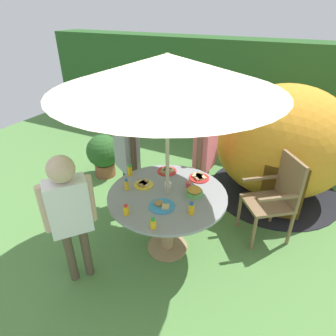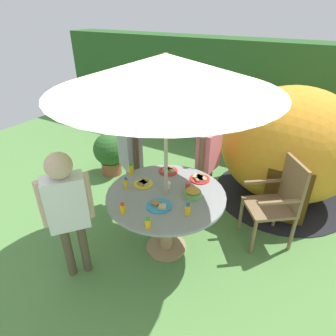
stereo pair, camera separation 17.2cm
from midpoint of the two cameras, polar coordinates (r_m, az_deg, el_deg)
name	(u,v)px [view 2 (the right image)]	position (r m, az deg, el deg)	size (l,w,h in m)	color
ground_plane	(166,248)	(3.48, 1.13, -15.50)	(10.00, 10.00, 0.02)	#548442
hedge_backdrop	(260,94)	(5.95, 18.56, 13.55)	(9.00, 0.70, 1.91)	#285623
garden_table	(166,206)	(3.08, 1.23, -7.61)	(1.23, 1.23, 0.75)	tan
patio_umbrella	(166,73)	(2.50, 1.59, 18.25)	(2.01, 2.01, 2.11)	#B7AD8C
wooden_chair	(279,199)	(3.48, 22.30, -5.74)	(0.66, 0.65, 1.03)	brown
dome_tent	(289,146)	(4.27, 23.86, 3.89)	(2.22, 2.22, 1.58)	orange
potted_plant	(110,152)	(4.72, -10.32, 3.18)	(0.52, 0.52, 0.70)	brown
child_in_pink_shirt	(209,151)	(3.68, 9.35, 3.39)	(0.23, 0.45, 1.34)	brown
child_in_grey_shirt	(130,149)	(3.66, -6.17, 3.67)	(0.41, 0.34, 1.36)	navy
child_in_white_shirt	(66,203)	(2.77, -17.72, -6.55)	(0.38, 0.41, 1.39)	brown
snack_bowl	(193,193)	(2.95, 6.59, -4.88)	(0.17, 0.17, 0.09)	#66B259
plate_near_left	(159,205)	(2.80, -0.02, -7.43)	(0.25, 0.25, 0.03)	#338CD8
plate_mid_left	(168,171)	(3.36, 1.52, -0.56)	(0.22, 0.22, 0.03)	red
plate_center_front	(143,183)	(3.13, -3.29, -3.04)	(0.21, 0.21, 0.03)	yellow
plate_mid_right	(200,178)	(3.24, 7.77, -2.07)	(0.22, 0.22, 0.03)	red
juice_bottle_near_right	(188,209)	(2.69, 5.75, -8.16)	(0.06, 0.06, 0.12)	yellow
juice_bottle_far_left	(123,208)	(2.73, -7.13, -7.90)	(0.05, 0.05, 0.11)	yellow
juice_bottle_far_right	(148,223)	(2.55, -2.04, -10.80)	(0.05, 0.05, 0.10)	yellow
juice_bottle_center_back	(131,169)	(3.31, -5.82, -0.28)	(0.05, 0.05, 0.13)	yellow
juice_bottle_front_edge	(126,183)	(3.06, -6.66, -3.05)	(0.04, 0.04, 0.12)	yellow
cup_near	(188,185)	(3.07, 5.54, -3.43)	(0.06, 0.06, 0.06)	#E04C47
cup_far	(167,185)	(3.07, 1.50, -3.39)	(0.07, 0.07, 0.06)	white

